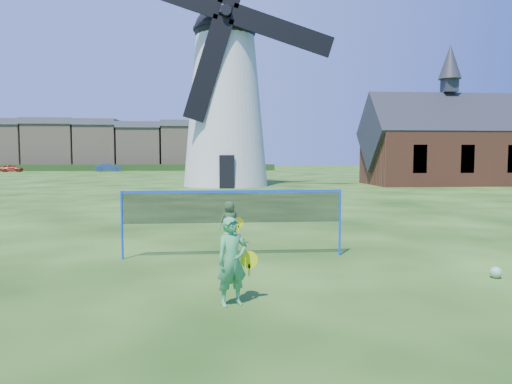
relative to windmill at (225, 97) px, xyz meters
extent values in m
plane|color=black|center=(-0.20, -27.11, -6.87)|extent=(220.00, 220.00, 0.00)
ellipsoid|color=black|center=(0.00, 0.02, 5.08)|extent=(4.69, 4.69, 3.52)
cylinder|color=black|center=(0.00, 0.02, 5.08)|extent=(4.87, 4.87, 0.20)
cube|color=black|center=(0.00, -3.18, -5.67)|extent=(1.09, 0.13, 2.39)
cube|color=black|center=(0.00, -2.52, -1.44)|extent=(0.76, 0.13, 0.98)
cube|color=black|center=(0.00, -2.00, 2.04)|extent=(0.65, 0.13, 0.87)
cylinder|color=black|center=(0.00, -2.26, 5.73)|extent=(0.76, 1.30, 0.76)
cylinder|color=black|center=(0.00, 2.74, 6.06)|extent=(2.39, 0.13, 2.39)
cylinder|color=black|center=(0.00, 2.20, 6.06)|extent=(0.15, 1.96, 0.15)
cube|color=black|center=(-1.27, -2.53, 1.69)|extent=(3.73, 0.11, 7.71)
cube|color=black|center=(4.04, -2.53, 4.47)|extent=(7.71, 0.11, 3.73)
cube|color=brown|center=(17.99, -0.02, -4.76)|extent=(12.63, 6.32, 4.21)
cube|color=#2D3035|center=(17.99, -0.02, -2.66)|extent=(13.26, 6.43, 6.43)
cube|color=#2D3035|center=(17.99, -0.02, 1.08)|extent=(1.05, 1.05, 1.05)
cone|color=#2D3035|center=(17.99, -0.02, 2.98)|extent=(1.79, 1.79, 2.74)
cube|color=black|center=(14.31, -3.12, -4.76)|extent=(1.05, 0.11, 2.11)
cube|color=black|center=(17.99, -3.12, -4.76)|extent=(1.05, 0.11, 2.11)
cylinder|color=blue|center=(-3.04, -26.68, -6.09)|extent=(0.05, 0.05, 1.55)
cylinder|color=blue|center=(1.96, -26.68, -6.09)|extent=(0.05, 0.05, 1.55)
cube|color=black|center=(-0.54, -26.68, -5.72)|extent=(5.00, 0.02, 0.70)
cube|color=blue|center=(-0.54, -26.68, -5.35)|extent=(5.00, 0.02, 0.06)
imported|color=#3E9D5D|center=(-0.70, -30.24, -6.17)|extent=(0.59, 0.50, 1.39)
cylinder|color=#EEFF0D|center=(-0.42, -30.06, -6.19)|extent=(0.28, 0.02, 0.28)
cube|color=#EEFF0D|center=(-0.42, -30.06, -6.36)|extent=(0.03, 0.02, 0.20)
imported|color=#58994A|center=(-0.55, -24.84, -6.30)|extent=(0.61, 0.46, 1.13)
cylinder|color=#EEFF0D|center=(-0.33, -25.06, -6.29)|extent=(0.28, 0.02, 0.28)
cube|color=#EEFF0D|center=(-0.33, -25.06, -6.46)|extent=(0.03, 0.02, 0.20)
sphere|color=green|center=(4.39, -29.03, -6.76)|extent=(0.22, 0.22, 0.22)
cube|color=tan|center=(-34.65, 44.89, -3.26)|extent=(6.60, 8.00, 7.22)
cube|color=#4C4C54|center=(-34.65, 44.89, 0.85)|extent=(6.90, 8.40, 1.00)
cube|color=tan|center=(-27.24, 44.89, -3.19)|extent=(7.64, 8.00, 7.36)
cube|color=#4C4C54|center=(-27.24, 44.89, 0.99)|extent=(7.94, 8.40, 1.00)
cube|color=tan|center=(-19.90, 44.89, -3.24)|extent=(6.43, 8.00, 7.25)
cube|color=#4C4C54|center=(-19.90, 44.89, 0.88)|extent=(6.73, 8.40, 1.00)
cube|color=tan|center=(-12.98, 44.89, -3.44)|extent=(6.81, 8.00, 6.85)
cube|color=#4C4C54|center=(-12.98, 44.89, 0.48)|extent=(7.11, 8.40, 1.00)
cube|color=tan|center=(-6.01, 44.89, -3.31)|extent=(6.54, 8.00, 7.12)
cube|color=#4C4C54|center=(-6.01, 44.89, 0.75)|extent=(6.84, 8.40, 1.00)
cube|color=#193814|center=(-22.20, 38.89, -6.37)|extent=(62.00, 0.80, 1.00)
imported|color=maroon|center=(-30.23, 35.20, -6.32)|extent=(3.26, 1.44, 1.09)
imported|color=navy|center=(-16.45, 35.37, -6.25)|extent=(3.93, 1.90, 1.24)
camera|label=1|loc=(-0.99, -37.63, -4.54)|focal=33.77mm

